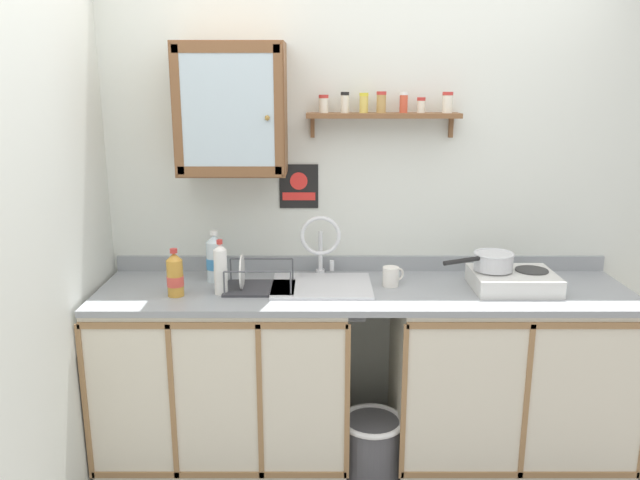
{
  "coord_description": "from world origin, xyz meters",
  "views": [
    {
      "loc": [
        -0.21,
        -2.46,
        1.93
      ],
      "look_at": [
        -0.21,
        0.56,
        1.16
      ],
      "focal_mm": 35.25,
      "sensor_mm": 36.0,
      "label": 1
    }
  ],
  "objects_px": {
    "sink": "(320,286)",
    "bottle_opaque_white_0": "(219,270)",
    "dish_rack": "(255,284)",
    "wall_cabinet": "(230,110)",
    "mug": "(390,276)",
    "saucepan": "(491,261)",
    "hot_plate_stove": "(511,280)",
    "bottle_juice_amber_1": "(173,276)",
    "bottle_water_clear_2": "(213,259)",
    "trash_bin": "(370,448)",
    "warning_sign": "(297,187)"
  },
  "relations": [
    {
      "from": "wall_cabinet",
      "to": "trash_bin",
      "type": "xyz_separation_m",
      "value": [
        0.68,
        -0.34,
        -1.61
      ]
    },
    {
      "from": "mug",
      "to": "sink",
      "type": "bearing_deg",
      "value": 178.94
    },
    {
      "from": "bottle_juice_amber_1",
      "to": "wall_cabinet",
      "type": "bearing_deg",
      "value": 47.74
    },
    {
      "from": "trash_bin",
      "to": "mug",
      "type": "bearing_deg",
      "value": 65.31
    },
    {
      "from": "hot_plate_stove",
      "to": "bottle_juice_amber_1",
      "type": "xyz_separation_m",
      "value": [
        -1.61,
        -0.1,
        0.06
      ]
    },
    {
      "from": "saucepan",
      "to": "bottle_water_clear_2",
      "type": "distance_m",
      "value": 1.36
    },
    {
      "from": "dish_rack",
      "to": "warning_sign",
      "type": "xyz_separation_m",
      "value": [
        0.2,
        0.32,
        0.42
      ]
    },
    {
      "from": "bottle_water_clear_2",
      "to": "saucepan",
      "type": "bearing_deg",
      "value": -4.36
    },
    {
      "from": "sink",
      "to": "trash_bin",
      "type": "xyz_separation_m",
      "value": [
        0.25,
        -0.22,
        -0.76
      ]
    },
    {
      "from": "dish_rack",
      "to": "trash_bin",
      "type": "xyz_separation_m",
      "value": [
        0.56,
        -0.15,
        -0.79
      ]
    },
    {
      "from": "sink",
      "to": "mug",
      "type": "height_order",
      "value": "sink"
    },
    {
      "from": "wall_cabinet",
      "to": "warning_sign",
      "type": "distance_m",
      "value": 0.52
    },
    {
      "from": "sink",
      "to": "hot_plate_stove",
      "type": "height_order",
      "value": "sink"
    },
    {
      "from": "saucepan",
      "to": "warning_sign",
      "type": "relative_size",
      "value": 1.61
    },
    {
      "from": "saucepan",
      "to": "mug",
      "type": "relative_size",
      "value": 3.26
    },
    {
      "from": "hot_plate_stove",
      "to": "saucepan",
      "type": "relative_size",
      "value": 1.08
    },
    {
      "from": "bottle_water_clear_2",
      "to": "dish_rack",
      "type": "xyz_separation_m",
      "value": [
        0.22,
        -0.14,
        -0.09
      ]
    },
    {
      "from": "bottle_water_clear_2",
      "to": "wall_cabinet",
      "type": "distance_m",
      "value": 0.74
    },
    {
      "from": "bottle_opaque_white_0",
      "to": "bottle_juice_amber_1",
      "type": "height_order",
      "value": "bottle_opaque_white_0"
    },
    {
      "from": "bottle_opaque_white_0",
      "to": "bottle_water_clear_2",
      "type": "distance_m",
      "value": 0.21
    },
    {
      "from": "bottle_juice_amber_1",
      "to": "mug",
      "type": "relative_size",
      "value": 2.03
    },
    {
      "from": "bottle_water_clear_2",
      "to": "trash_bin",
      "type": "distance_m",
      "value": 1.21
    },
    {
      "from": "hot_plate_stove",
      "to": "wall_cabinet",
      "type": "bearing_deg",
      "value": 172.62
    },
    {
      "from": "saucepan",
      "to": "bottle_opaque_white_0",
      "type": "relative_size",
      "value": 1.38
    },
    {
      "from": "mug",
      "to": "trash_bin",
      "type": "relative_size",
      "value": 0.32
    },
    {
      "from": "mug",
      "to": "trash_bin",
      "type": "xyz_separation_m",
      "value": [
        -0.1,
        -0.21,
        -0.82
      ]
    },
    {
      "from": "bottle_juice_amber_1",
      "to": "trash_bin",
      "type": "relative_size",
      "value": 0.66
    },
    {
      "from": "bottle_opaque_white_0",
      "to": "mug",
      "type": "relative_size",
      "value": 2.35
    },
    {
      "from": "saucepan",
      "to": "hot_plate_stove",
      "type": "bearing_deg",
      "value": -12.12
    },
    {
      "from": "hot_plate_stove",
      "to": "mug",
      "type": "distance_m",
      "value": 0.59
    },
    {
      "from": "bottle_water_clear_2",
      "to": "dish_rack",
      "type": "relative_size",
      "value": 0.77
    },
    {
      "from": "bottle_juice_amber_1",
      "to": "warning_sign",
      "type": "distance_m",
      "value": 0.78
    },
    {
      "from": "sink",
      "to": "saucepan",
      "type": "xyz_separation_m",
      "value": [
        0.83,
        -0.03,
        0.14
      ]
    },
    {
      "from": "bottle_water_clear_2",
      "to": "hot_plate_stove",
      "type": "bearing_deg",
      "value": -4.89
    },
    {
      "from": "hot_plate_stove",
      "to": "warning_sign",
      "type": "height_order",
      "value": "warning_sign"
    },
    {
      "from": "sink",
      "to": "bottle_water_clear_2",
      "type": "height_order",
      "value": "sink"
    },
    {
      "from": "sink",
      "to": "bottle_opaque_white_0",
      "type": "xyz_separation_m",
      "value": [
        -0.47,
        -0.13,
        0.12
      ]
    },
    {
      "from": "sink",
      "to": "saucepan",
      "type": "relative_size",
      "value": 1.33
    },
    {
      "from": "sink",
      "to": "bottle_water_clear_2",
      "type": "relative_size",
      "value": 1.88
    },
    {
      "from": "bottle_opaque_white_0",
      "to": "trash_bin",
      "type": "bearing_deg",
      "value": -7.15
    },
    {
      "from": "dish_rack",
      "to": "wall_cabinet",
      "type": "distance_m",
      "value": 0.85
    },
    {
      "from": "bottle_juice_amber_1",
      "to": "dish_rack",
      "type": "xyz_separation_m",
      "value": [
        0.37,
        0.09,
        -0.07
      ]
    },
    {
      "from": "hot_plate_stove",
      "to": "warning_sign",
      "type": "bearing_deg",
      "value": 163.58
    },
    {
      "from": "dish_rack",
      "to": "bottle_opaque_white_0",
      "type": "bearing_deg",
      "value": -158.47
    },
    {
      "from": "bottle_water_clear_2",
      "to": "trash_bin",
      "type": "xyz_separation_m",
      "value": [
        0.78,
        -0.29,
        -0.88
      ]
    },
    {
      "from": "hot_plate_stove",
      "to": "dish_rack",
      "type": "height_order",
      "value": "dish_rack"
    },
    {
      "from": "trash_bin",
      "to": "saucepan",
      "type": "bearing_deg",
      "value": 17.72
    },
    {
      "from": "sink",
      "to": "bottle_opaque_white_0",
      "type": "height_order",
      "value": "sink"
    },
    {
      "from": "mug",
      "to": "dish_rack",
      "type": "bearing_deg",
      "value": -175.17
    },
    {
      "from": "dish_rack",
      "to": "trash_bin",
      "type": "height_order",
      "value": "dish_rack"
    }
  ]
}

